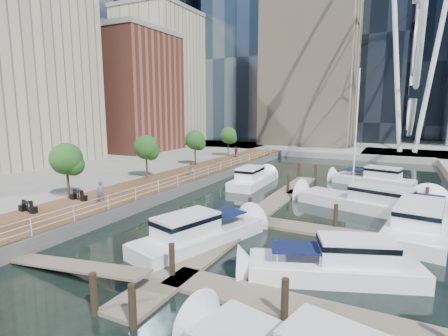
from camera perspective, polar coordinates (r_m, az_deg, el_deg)
name	(u,v)px	position (r m, az deg, el deg)	size (l,w,h in m)	color
ground	(150,253)	(21.37, -12.05, -13.35)	(520.00, 520.00, 0.00)	black
boardwalk	(171,183)	(37.91, -8.64, -2.36)	(6.00, 60.00, 1.00)	brown
seawall	(195,185)	(36.30, -4.75, -2.82)	(0.25, 60.00, 1.00)	#595954
land_inland	(13,165)	(57.68, -31.16, 0.42)	(48.00, 90.00, 1.00)	gray
land_far	(354,134)	(118.18, 20.51, 5.15)	(200.00, 114.00, 1.00)	gray
pier	(407,155)	(67.73, 27.66, 1.86)	(14.00, 12.00, 1.00)	gray
railing	(194,175)	(36.14, -4.91, -1.21)	(0.10, 60.00, 1.05)	white
floating_docks	(323,217)	(26.79, 15.83, -7.64)	(16.00, 34.00, 2.60)	#6D6051
midrise_condos	(86,77)	(62.60, -21.58, 13.61)	(19.00, 67.00, 28.00)	#BCAD8E
street_trees	(146,147)	(37.98, -12.62, 3.32)	(2.60, 42.60, 4.60)	#3F2B1C
cafe_tables	(3,215)	(27.32, -32.38, -6.53)	(2.50, 13.70, 0.74)	black
yacht_foreground	(333,279)	(18.81, 17.44, -16.88)	(2.44, 9.10, 2.15)	white
pedestrian_near	(101,193)	(28.62, -19.48, -3.81)	(0.66, 0.43, 1.80)	#50596A
pedestrian_mid	(191,169)	(38.74, -5.41, -0.09)	(0.78, 0.61, 1.60)	gray
pedestrian_far	(236,152)	(53.85, 1.98, 2.69)	(1.00, 0.41, 1.70)	#383B47
moored_yachts	(348,214)	(29.90, 19.63, -7.03)	(19.94, 36.28, 11.50)	silver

